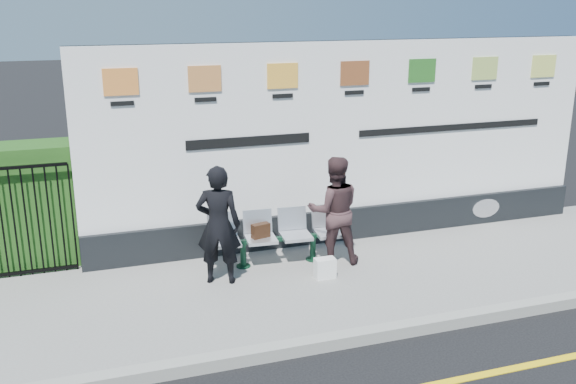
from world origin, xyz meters
The scene contains 10 objects.
ground centered at (0.00, 0.00, 0.00)m, with size 80.00×80.00×0.00m, color black.
pavement centered at (0.00, 2.50, 0.06)m, with size 14.00×3.00×0.12m, color gray.
kerb centered at (0.00, 1.00, 0.07)m, with size 14.00×0.18×0.14m, color gray.
yellow_line centered at (0.00, 0.00, 0.00)m, with size 14.00×0.10×0.01m, color yellow.
billboard centered at (0.50, 3.85, 1.42)m, with size 8.00×0.30×3.00m.
bench centered at (-0.86, 3.18, 0.33)m, with size 1.92×0.51×0.41m, color silver, non-canonical shape.
woman_left centered at (-1.77, 2.84, 0.91)m, with size 0.57×0.38×1.58m, color black.
woman_right centered at (-0.11, 2.98, 0.89)m, with size 0.74×0.58×1.53m, color #3C2729.
handbag_brown centered at (-1.11, 3.19, 0.63)m, with size 0.25×0.11×0.20m, color black.
carrier_bag_white centered at (-0.42, 2.51, 0.26)m, with size 0.27×0.16×0.27m, color white.
Camera 1 is at (-3.37, -4.82, 3.67)m, focal length 40.00 mm.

